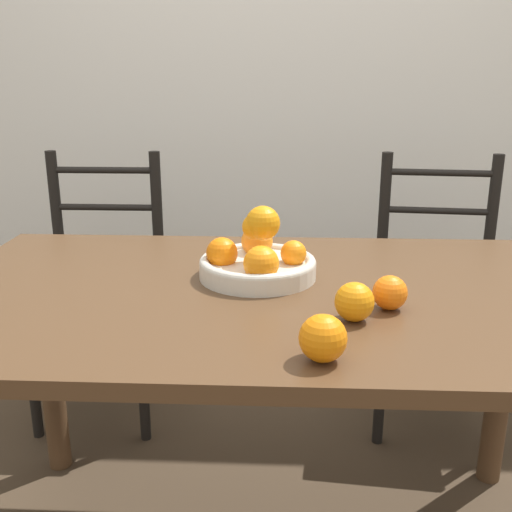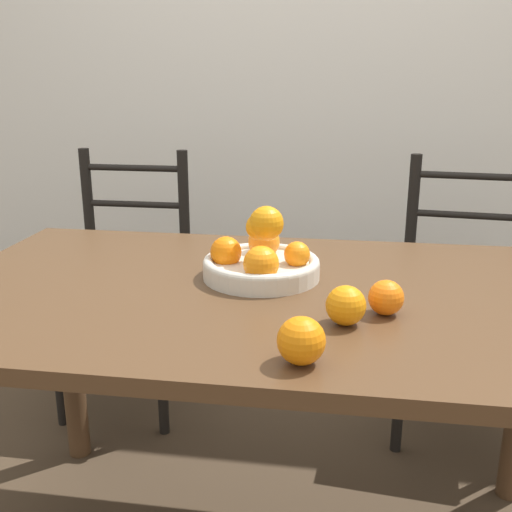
{
  "view_description": "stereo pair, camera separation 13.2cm",
  "coord_description": "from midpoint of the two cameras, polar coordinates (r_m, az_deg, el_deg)",
  "views": [
    {
      "loc": [
        0.03,
        -1.27,
        1.22
      ],
      "look_at": [
        -0.03,
        -0.01,
        0.83
      ],
      "focal_mm": 42.0,
      "sensor_mm": 36.0,
      "label": 1
    },
    {
      "loc": [
        0.16,
        -1.26,
        1.22
      ],
      "look_at": [
        -0.03,
        -0.01,
        0.83
      ],
      "focal_mm": 42.0,
      "sensor_mm": 36.0,
      "label": 2
    }
  ],
  "objects": [
    {
      "name": "orange_loose_1",
      "position": [
        1.01,
        2.65,
        -7.91
      ],
      "size": [
        0.08,
        0.08,
        0.08
      ],
      "color": "orange",
      "rests_on": "dining_table"
    },
    {
      "name": "dining_table",
      "position": [
        1.39,
        -1.47,
        -7.18
      ],
      "size": [
        1.53,
        0.88,
        0.75
      ],
      "color": "#4C331E",
      "rests_on": "ground_plane"
    },
    {
      "name": "orange_loose_2",
      "position": [
        1.17,
        6.19,
        -4.42
      ],
      "size": [
        0.08,
        0.08,
        0.08
      ],
      "color": "orange",
      "rests_on": "dining_table"
    },
    {
      "name": "orange_loose_0",
      "position": [
        1.24,
        9.69,
        -3.52
      ],
      "size": [
        0.07,
        0.07,
        0.07
      ],
      "color": "orange",
      "rests_on": "dining_table"
    },
    {
      "name": "chair_left",
      "position": [
        2.26,
        -16.19,
        -3.21
      ],
      "size": [
        0.42,
        0.4,
        0.95
      ],
      "rotation": [
        0.0,
        0.0,
        0.0
      ],
      "color": "black",
      "rests_on": "ground_plane"
    },
    {
      "name": "fruit_bowl",
      "position": [
        1.41,
        -2.57,
        -0.32
      ],
      "size": [
        0.28,
        0.28,
        0.17
      ],
      "color": "beige",
      "rests_on": "dining_table"
    },
    {
      "name": "wall_back",
      "position": [
        2.74,
        0.77,
        18.74
      ],
      "size": [
        8.0,
        0.06,
        2.6
      ],
      "color": "silver",
      "rests_on": "ground_plane"
    },
    {
      "name": "chair_right",
      "position": [
        2.19,
        15.16,
        -3.75
      ],
      "size": [
        0.46,
        0.44,
        0.95
      ],
      "rotation": [
        0.0,
        0.0,
        -0.1
      ],
      "color": "black",
      "rests_on": "ground_plane"
    }
  ]
}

